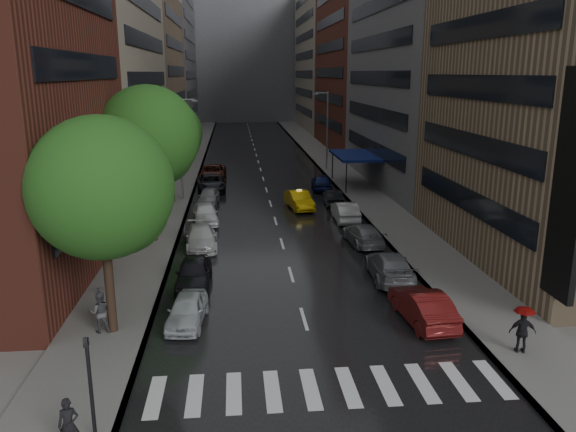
# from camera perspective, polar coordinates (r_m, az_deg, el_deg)

# --- Properties ---
(ground) EXTENTS (220.00, 220.00, 0.00)m
(ground) POSITION_cam_1_polar(r_m,az_deg,el_deg) (23.26, 2.89, -14.51)
(ground) COLOR gray
(ground) RESTS_ON ground
(road) EXTENTS (14.00, 140.00, 0.01)m
(road) POSITION_cam_1_polar(r_m,az_deg,el_deg) (71.10, -2.97, 5.28)
(road) COLOR black
(road) RESTS_ON ground
(sidewalk_left) EXTENTS (4.00, 140.00, 0.15)m
(sidewalk_left) POSITION_cam_1_polar(r_m,az_deg,el_deg) (71.27, -10.24, 5.15)
(sidewalk_left) COLOR gray
(sidewalk_left) RESTS_ON ground
(sidewalk_right) EXTENTS (4.00, 140.00, 0.15)m
(sidewalk_right) POSITION_cam_1_polar(r_m,az_deg,el_deg) (72.04, 4.23, 5.43)
(sidewalk_right) COLOR gray
(sidewalk_right) RESTS_ON ground
(crosswalk) EXTENTS (13.15, 2.80, 0.01)m
(crosswalk) POSITION_cam_1_polar(r_m,az_deg,el_deg) (21.58, 4.24, -16.99)
(crosswalk) COLOR silver
(crosswalk) RESTS_ON ground
(buildings_left) EXTENTS (8.00, 108.00, 38.00)m
(buildings_left) POSITION_cam_1_polar(r_m,az_deg,el_deg) (79.96, -14.75, 17.34)
(buildings_left) COLOR maroon
(buildings_left) RESTS_ON ground
(buildings_right) EXTENTS (8.05, 109.10, 36.00)m
(buildings_right) POSITION_cam_1_polar(r_m,az_deg,el_deg) (79.03, 8.08, 17.00)
(buildings_right) COLOR #937A5B
(buildings_right) RESTS_ON ground
(building_far) EXTENTS (40.00, 14.00, 32.00)m
(building_far) POSITION_cam_1_polar(r_m,az_deg,el_deg) (138.25, -4.40, 16.32)
(building_far) COLOR slate
(building_far) RESTS_ON ground
(tree_near) EXTENTS (6.03, 6.03, 9.62)m
(tree_near) POSITION_cam_1_polar(r_m,az_deg,el_deg) (24.51, -18.44, 2.70)
(tree_near) COLOR #382619
(tree_near) RESTS_ON ground
(tree_mid) EXTENTS (6.60, 6.60, 10.52)m
(tree_mid) POSITION_cam_1_polar(r_m,az_deg,el_deg) (37.90, -13.98, 7.87)
(tree_mid) COLOR #382619
(tree_mid) RESTS_ON ground
(tree_far) EXTENTS (5.66, 5.66, 9.03)m
(tree_far) POSITION_cam_1_polar(r_m,az_deg,el_deg) (49.84, -11.96, 8.25)
(tree_far) COLOR #382619
(tree_far) RESTS_ON ground
(taxi) EXTENTS (2.27, 4.79, 1.52)m
(taxi) POSITION_cam_1_polar(r_m,az_deg,el_deg) (47.47, 1.15, 1.63)
(taxi) COLOR yellow
(taxi) RESTS_ON ground
(parked_cars_left) EXTENTS (3.09, 40.94, 1.59)m
(parked_cars_left) POSITION_cam_1_polar(r_m,az_deg,el_deg) (46.78, -8.21, 1.29)
(parked_cars_left) COLOR silver
(parked_cars_left) RESTS_ON ground
(parked_cars_right) EXTENTS (2.41, 35.18, 1.58)m
(parked_cars_right) POSITION_cam_1_polar(r_m,az_deg,el_deg) (39.70, 7.03, -1.04)
(parked_cars_right) COLOR #5C1312
(parked_cars_right) RESTS_ON ground
(ped_bag_walker) EXTENTS (0.70, 0.51, 1.68)m
(ped_bag_walker) POSITION_cam_1_polar(r_m,az_deg,el_deg) (19.11, -21.35, -19.22)
(ped_bag_walker) COLOR black
(ped_bag_walker) RESTS_ON sidewalk_left
(ped_black_umbrella) EXTENTS (0.99, 0.98, 2.09)m
(ped_black_umbrella) POSITION_cam_1_polar(r_m,az_deg,el_deg) (26.05, -18.60, -8.65)
(ped_black_umbrella) COLOR #48484C
(ped_black_umbrella) RESTS_ON sidewalk_left
(ped_red_umbrella) EXTENTS (1.12, 0.82, 2.01)m
(ped_red_umbrella) POSITION_cam_1_polar(r_m,az_deg,el_deg) (24.93, 22.78, -10.23)
(ped_red_umbrella) COLOR black
(ped_red_umbrella) RESTS_ON sidewalk_right
(traffic_light) EXTENTS (0.18, 0.15, 3.45)m
(traffic_light) POSITION_cam_1_polar(r_m,az_deg,el_deg) (18.68, -19.48, -15.34)
(traffic_light) COLOR black
(traffic_light) RESTS_ON sidewalk_left
(street_lamp_left) EXTENTS (1.74, 0.22, 9.00)m
(street_lamp_left) POSITION_cam_1_polar(r_m,az_deg,el_deg) (50.75, -10.79, 6.95)
(street_lamp_left) COLOR gray
(street_lamp_left) RESTS_ON sidewalk_left
(street_lamp_right) EXTENTS (1.74, 0.22, 9.00)m
(street_lamp_right) POSITION_cam_1_polar(r_m,az_deg,el_deg) (66.33, 3.94, 8.86)
(street_lamp_right) COLOR gray
(street_lamp_right) RESTS_ON sidewalk_right
(awning) EXTENTS (4.00, 8.00, 3.12)m
(awning) POSITION_cam_1_polar(r_m,az_deg,el_deg) (57.02, 6.80, 6.12)
(awning) COLOR navy
(awning) RESTS_ON sidewalk_right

